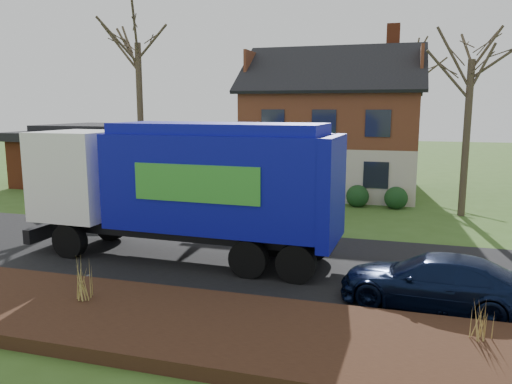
# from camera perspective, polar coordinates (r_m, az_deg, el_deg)

# --- Properties ---
(ground) EXTENTS (120.00, 120.00, 0.00)m
(ground) POSITION_cam_1_polar(r_m,az_deg,el_deg) (16.35, -5.16, -7.33)
(ground) COLOR #35541C
(ground) RESTS_ON ground
(road) EXTENTS (80.00, 7.00, 0.02)m
(road) POSITION_cam_1_polar(r_m,az_deg,el_deg) (16.34, -5.16, -7.29)
(road) COLOR black
(road) RESTS_ON ground
(mulch_verge) EXTENTS (80.00, 3.50, 0.30)m
(mulch_verge) POSITION_cam_1_polar(r_m,az_deg,el_deg) (11.83, -14.91, -13.66)
(mulch_verge) COLOR black
(mulch_verge) RESTS_ON ground
(main_house) EXTENTS (12.95, 8.95, 9.26)m
(main_house) POSITION_cam_1_polar(r_m,az_deg,el_deg) (28.76, 7.88, 8.12)
(main_house) COLOR #BCB298
(main_house) RESTS_ON ground
(ranch_house) EXTENTS (9.80, 8.20, 3.70)m
(ranch_house) POSITION_cam_1_polar(r_m,az_deg,el_deg) (32.91, -16.44, 4.14)
(ranch_house) COLOR brown
(ranch_house) RESTS_ON ground
(garbage_truck) EXTENTS (10.13, 3.02, 4.30)m
(garbage_truck) POSITION_cam_1_polar(r_m,az_deg,el_deg) (15.66, -7.80, 1.18)
(garbage_truck) COLOR black
(garbage_truck) RESTS_ON ground
(silver_sedan) EXTENTS (4.60, 2.95, 1.43)m
(silver_sedan) POSITION_cam_1_polar(r_m,az_deg,el_deg) (22.56, -17.77, -1.13)
(silver_sedan) COLOR #A4A7AC
(silver_sedan) RESTS_ON ground
(navy_wagon) EXTENTS (4.64, 2.39, 1.29)m
(navy_wagon) POSITION_cam_1_polar(r_m,az_deg,el_deg) (12.90, 19.66, -9.57)
(navy_wagon) COLOR black
(navy_wagon) RESTS_ON ground
(tree_front_west) EXTENTS (3.81, 3.81, 11.34)m
(tree_front_west) POSITION_cam_1_polar(r_m,az_deg,el_deg) (28.63, -13.48, 18.62)
(tree_front_west) COLOR #463A2A
(tree_front_west) RESTS_ON ground
(tree_front_east) EXTENTS (3.48, 3.48, 9.67)m
(tree_front_east) POSITION_cam_1_polar(r_m,az_deg,el_deg) (23.77, 23.64, 16.37)
(tree_front_east) COLOR #453929
(tree_front_east) RESTS_ON ground
(tree_back) EXTENTS (3.28, 3.28, 10.37)m
(tree_back) POSITION_cam_1_polar(r_m,az_deg,el_deg) (35.52, 17.57, 15.52)
(tree_back) COLOR #403426
(tree_back) RESTS_ON ground
(grass_clump_mid) EXTENTS (0.36, 0.30, 1.01)m
(grass_clump_mid) POSITION_cam_1_polar(r_m,az_deg,el_deg) (12.51, -19.21, -9.38)
(grass_clump_mid) COLOR #9E8C45
(grass_clump_mid) RESTS_ON mulch_verge
(grass_clump_east) EXTENTS (0.31, 0.26, 0.78)m
(grass_clump_east) POSITION_cam_1_polar(r_m,az_deg,el_deg) (10.90, 24.35, -13.22)
(grass_clump_east) COLOR #9E8345
(grass_clump_east) RESTS_ON mulch_verge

